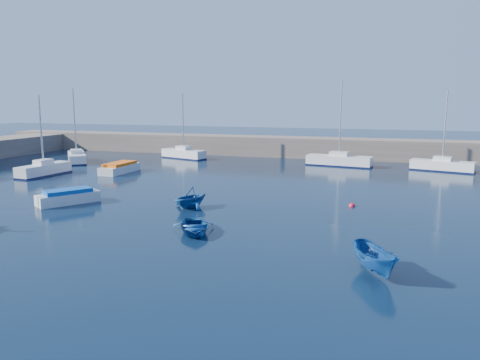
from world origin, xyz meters
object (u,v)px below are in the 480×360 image
(motorboat_1, at_px, (68,197))
(sailboat_6, at_px, (339,160))
(sailboat_7, at_px, (442,165))
(dinghy_left, at_px, (190,197))
(motorboat_2, at_px, (120,168))
(dinghy_right, at_px, (375,260))
(sailboat_5, at_px, (184,153))
(sailboat_3, at_px, (44,169))
(dinghy_center, at_px, (194,227))
(sailboat_4, at_px, (77,157))

(motorboat_1, bearing_deg, sailboat_6, 90.16)
(sailboat_7, xyz_separation_m, dinghy_left, (-18.86, -24.40, 0.14))
(motorboat_2, relative_size, dinghy_right, 1.59)
(sailboat_5, height_order, dinghy_left, sailboat_5)
(sailboat_3, xyz_separation_m, motorboat_1, (10.80, -10.15, -0.14))
(sailboat_5, height_order, sailboat_7, sailboat_7)
(sailboat_6, height_order, dinghy_center, sailboat_6)
(sailboat_3, distance_m, sailboat_7, 41.98)
(sailboat_4, xyz_separation_m, motorboat_1, (14.21, -19.97, -0.11))
(sailboat_4, bearing_deg, sailboat_3, -109.87)
(sailboat_3, distance_m, sailboat_6, 32.32)
(dinghy_left, distance_m, dinghy_right, 16.04)
(sailboat_4, relative_size, sailboat_5, 1.06)
(sailboat_6, relative_size, sailboat_7, 1.14)
(motorboat_1, xyz_separation_m, dinghy_center, (12.03, -4.33, -0.15))
(sailboat_3, bearing_deg, dinghy_center, -27.32)
(sailboat_6, bearing_deg, dinghy_right, -163.23)
(sailboat_4, height_order, sailboat_6, sailboat_6)
(motorboat_2, bearing_deg, dinghy_right, -38.50)
(motorboat_1, height_order, dinghy_right, dinghy_right)
(dinghy_left, relative_size, dinghy_right, 0.87)
(sailboat_3, xyz_separation_m, motorboat_2, (6.31, 4.05, -0.14))
(motorboat_2, distance_m, dinghy_right, 34.71)
(dinghy_center, height_order, dinghy_left, dinghy_left)
(sailboat_3, height_order, sailboat_6, sailboat_6)
(sailboat_6, xyz_separation_m, dinghy_right, (5.22, -34.45, -0.01))
(sailboat_3, relative_size, motorboat_1, 1.78)
(sailboat_7, height_order, motorboat_2, sailboat_7)
(sailboat_5, height_order, dinghy_right, sailboat_5)
(sailboat_7, bearing_deg, sailboat_3, 127.12)
(sailboat_3, xyz_separation_m, sailboat_4, (-3.41, 9.82, -0.03))
(dinghy_right, bearing_deg, sailboat_7, 52.36)
(dinghy_center, bearing_deg, motorboat_1, 134.45)
(sailboat_5, distance_m, dinghy_left, 28.67)
(sailboat_5, distance_m, sailboat_6, 20.20)
(sailboat_4, distance_m, dinghy_center, 35.77)
(sailboat_3, bearing_deg, dinghy_right, -23.56)
(sailboat_7, bearing_deg, dinghy_center, 167.08)
(motorboat_1, xyz_separation_m, dinghy_left, (9.26, 1.48, 0.26))
(sailboat_5, xyz_separation_m, dinghy_left, (12.39, -25.85, 0.11))
(dinghy_center, bearing_deg, sailboat_6, 55.01)
(sailboat_7, bearing_deg, motorboat_1, 147.74)
(sailboat_4, bearing_deg, sailboat_5, -5.44)
(sailboat_4, xyz_separation_m, dinghy_left, (23.47, -18.49, 0.15))
(dinghy_center, bearing_deg, dinghy_right, -44.98)
(sailboat_6, relative_size, dinghy_right, 2.90)
(sailboat_6, bearing_deg, dinghy_center, 178.93)
(sailboat_6, height_order, motorboat_2, sailboat_6)
(dinghy_left, bearing_deg, dinghy_center, -39.73)
(sailboat_3, distance_m, sailboat_4, 10.39)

